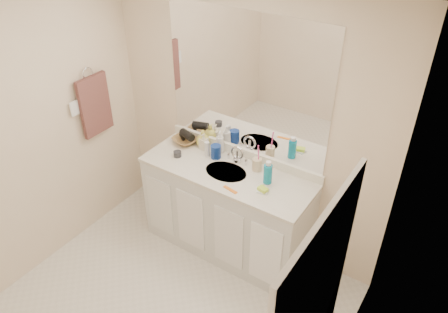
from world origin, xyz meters
The scene contains 27 objects.
ceiling centered at (0.00, 0.00, 2.40)m, with size 2.60×2.60×0.02m, color white.
wall_back centered at (0.00, 1.30, 1.20)m, with size 2.60×0.02×2.40m, color #F5DEC0.
wall_left centered at (-1.30, 0.00, 1.20)m, with size 0.02×2.60×2.40m, color #F5DEC0.
wall_right centered at (1.30, 0.00, 1.20)m, with size 0.02×2.60×2.40m, color #F5DEC0.
vanity_cabinet centered at (0.00, 1.02, 0.42)m, with size 1.50×0.55×0.85m, color silver.
countertop centered at (0.00, 1.02, 0.86)m, with size 1.52×0.57×0.03m, color silver.
backsplash centered at (0.00, 1.29, 0.92)m, with size 1.52×0.03×0.08m, color white.
sink_basin centered at (0.00, 1.00, 0.87)m, with size 0.37×0.37×0.02m, color beige.
faucet centered at (0.00, 1.18, 0.94)m, with size 0.02×0.02×0.11m, color silver.
mirror centered at (0.00, 1.29, 1.56)m, with size 1.48×0.01×1.20m, color white.
blue_mug centered at (-0.19, 1.13, 0.94)m, with size 0.09×0.09×0.12m, color navy.
tan_cup centered at (0.20, 1.17, 0.93)m, with size 0.08×0.08×0.11m, color beige.
toothbrush centered at (0.21, 1.17, 1.03)m, with size 0.01×0.01×0.21m, color #FE429B.
mouthwash_bottle centered at (0.36, 1.07, 0.96)m, with size 0.07×0.07×0.17m, color #0E86A9.
soap_dish centered at (0.39, 0.94, 0.89)m, with size 0.09×0.07×0.01m, color white.
green_soap centered at (0.39, 0.94, 0.90)m, with size 0.08×0.05×0.03m, color #C0E938.
orange_comb centered at (0.17, 0.82, 0.88)m, with size 0.14×0.03×0.01m, color orange.
dark_jar centered at (-0.49, 0.96, 0.90)m, with size 0.07×0.07×0.05m, color #2C2D32.
extra_white_bottle centered at (-0.27, 1.11, 0.95)m, with size 0.04×0.04×0.14m, color silver.
soap_bottle_white centered at (-0.21, 1.23, 0.99)m, with size 0.08×0.08×0.21m, color white.
soap_bottle_cream centered at (-0.37, 1.20, 0.96)m, with size 0.07×0.07×0.15m, color beige.
soap_bottle_yellow centered at (-0.40, 1.23, 0.96)m, with size 0.13×0.13×0.16m, color #D1C851.
wicker_basket centered at (-0.57, 1.18, 0.91)m, with size 0.23×0.23×0.06m, color olive.
hair_dryer centered at (-0.55, 1.18, 0.97)m, with size 0.08×0.08×0.15m, color black.
towel_ring centered at (-1.27, 0.77, 1.55)m, with size 0.11×0.11×0.01m, color silver.
hand_towel centered at (-1.25, 0.77, 1.25)m, with size 0.04×0.32×0.55m, color #452625.
switch_plate centered at (-1.27, 0.57, 1.30)m, with size 0.01×0.09×0.13m, color white.
Camera 1 is at (1.64, -1.50, 3.03)m, focal length 35.00 mm.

